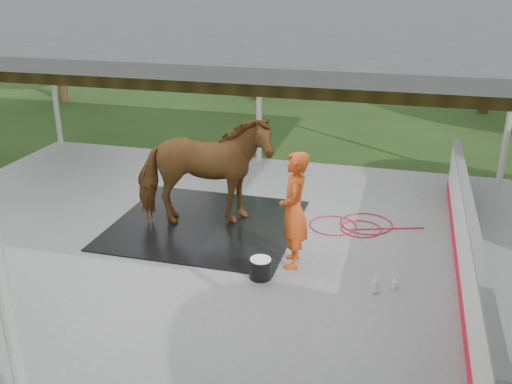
% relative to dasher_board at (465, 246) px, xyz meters
% --- Properties ---
extents(ground, '(100.00, 100.00, 0.00)m').
position_rel_dasher_board_xyz_m(ground, '(-4.60, 0.00, -0.59)').
color(ground, '#1E3814').
extents(concrete_slab, '(12.00, 10.00, 0.05)m').
position_rel_dasher_board_xyz_m(concrete_slab, '(-4.60, 0.00, -0.57)').
color(concrete_slab, slate).
rests_on(concrete_slab, ground).
extents(pavilion_structure, '(12.60, 10.60, 4.05)m').
position_rel_dasher_board_xyz_m(pavilion_structure, '(-4.60, -0.00, 3.37)').
color(pavilion_structure, beige).
rests_on(pavilion_structure, ground).
extents(dasher_board, '(0.16, 8.00, 1.15)m').
position_rel_dasher_board_xyz_m(dasher_board, '(0.00, 0.00, 0.00)').
color(dasher_board, red).
rests_on(dasher_board, concrete_slab).
extents(tree_belt, '(28.00, 28.00, 5.80)m').
position_rel_dasher_board_xyz_m(tree_belt, '(-4.30, 0.90, 3.20)').
color(tree_belt, '#382314').
rests_on(tree_belt, ground).
extents(rubber_mat, '(3.43, 3.22, 0.03)m').
position_rel_dasher_board_xyz_m(rubber_mat, '(-4.61, 0.76, -0.53)').
color(rubber_mat, black).
rests_on(rubber_mat, concrete_slab).
extents(horse, '(2.74, 1.92, 2.12)m').
position_rel_dasher_board_xyz_m(horse, '(-4.61, 0.76, 0.54)').
color(horse, brown).
rests_on(horse, rubber_mat).
extents(handler, '(0.57, 0.77, 1.95)m').
position_rel_dasher_board_xyz_m(handler, '(-2.68, -0.32, 0.43)').
color(handler, '#C84515').
rests_on(handler, concrete_slab).
extents(wash_bucket, '(0.36, 0.36, 0.33)m').
position_rel_dasher_board_xyz_m(wash_bucket, '(-3.08, -0.89, -0.37)').
color(wash_bucket, black).
rests_on(wash_bucket, concrete_slab).
extents(soap_bottle_a, '(0.14, 0.14, 0.27)m').
position_rel_dasher_board_xyz_m(soap_bottle_a, '(-1.30, -0.86, -0.41)').
color(soap_bottle_a, silver).
rests_on(soap_bottle_a, concrete_slab).
extents(soap_bottle_b, '(0.10, 0.10, 0.17)m').
position_rel_dasher_board_xyz_m(soap_bottle_b, '(-1.02, -0.66, -0.46)').
color(soap_bottle_b, '#338CD8').
rests_on(soap_bottle_b, concrete_slab).
extents(hose_coil, '(2.13, 1.20, 0.02)m').
position_rel_dasher_board_xyz_m(hose_coil, '(-1.85, 1.46, -0.53)').
color(hose_coil, '#BD0D35').
rests_on(hose_coil, concrete_slab).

